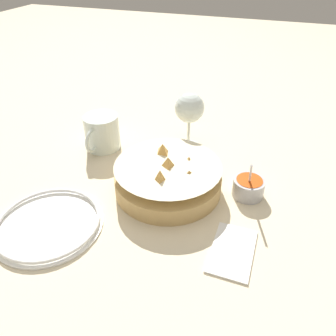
{
  "coord_description": "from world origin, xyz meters",
  "views": [
    {
      "loc": [
        0.6,
        0.18,
        0.49
      ],
      "look_at": [
        0.03,
        -0.02,
        0.06
      ],
      "focal_mm": 35.0,
      "sensor_mm": 36.0,
      "label": 1
    }
  ],
  "objects_px": {
    "beer_mug": "(102,133)",
    "side_plate": "(48,223)",
    "food_basket": "(168,178)",
    "sauce_cup": "(248,187)",
    "wine_glass": "(189,110)"
  },
  "relations": [
    {
      "from": "wine_glass",
      "to": "beer_mug",
      "type": "xyz_separation_m",
      "value": [
        0.09,
        -0.22,
        -0.07
      ]
    },
    {
      "from": "food_basket",
      "to": "beer_mug",
      "type": "xyz_separation_m",
      "value": [
        -0.12,
        -0.23,
        0.01
      ]
    },
    {
      "from": "side_plate",
      "to": "sauce_cup",
      "type": "bearing_deg",
      "value": 122.51
    },
    {
      "from": "food_basket",
      "to": "sauce_cup",
      "type": "height_order",
      "value": "sauce_cup"
    },
    {
      "from": "food_basket",
      "to": "sauce_cup",
      "type": "xyz_separation_m",
      "value": [
        -0.04,
        0.18,
        -0.01
      ]
    },
    {
      "from": "sauce_cup",
      "to": "side_plate",
      "type": "relative_size",
      "value": 0.49
    },
    {
      "from": "food_basket",
      "to": "beer_mug",
      "type": "height_order",
      "value": "beer_mug"
    },
    {
      "from": "food_basket",
      "to": "sauce_cup",
      "type": "bearing_deg",
      "value": 102.7
    },
    {
      "from": "side_plate",
      "to": "wine_glass",
      "type": "bearing_deg",
      "value": 155.66
    },
    {
      "from": "food_basket",
      "to": "side_plate",
      "type": "relative_size",
      "value": 1.11
    },
    {
      "from": "wine_glass",
      "to": "side_plate",
      "type": "height_order",
      "value": "wine_glass"
    },
    {
      "from": "beer_mug",
      "to": "side_plate",
      "type": "bearing_deg",
      "value": 7.7
    },
    {
      "from": "sauce_cup",
      "to": "beer_mug",
      "type": "bearing_deg",
      "value": -100.39
    },
    {
      "from": "wine_glass",
      "to": "food_basket",
      "type": "bearing_deg",
      "value": 3.29
    },
    {
      "from": "beer_mug",
      "to": "side_plate",
      "type": "xyz_separation_m",
      "value": [
        0.31,
        0.04,
        -0.04
      ]
    }
  ]
}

